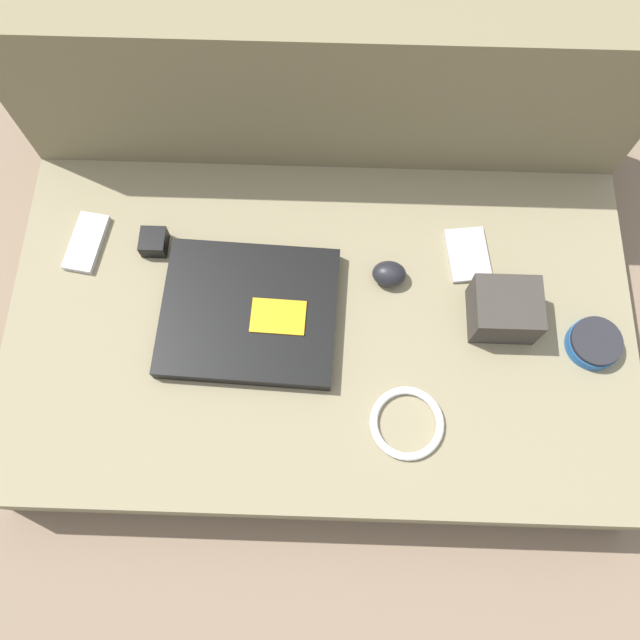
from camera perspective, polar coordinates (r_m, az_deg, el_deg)
name	(u,v)px	position (r m, az deg, el deg)	size (l,w,h in m)	color
ground_plane	(320,350)	(1.20, 0.00, -2.79)	(8.00, 8.00, 0.00)	#7A6651
couch_seat	(320,338)	(1.12, 0.00, -1.66)	(1.06, 0.62, 0.15)	#847A5B
couch_backrest	(327,95)	(1.19, 0.66, 19.89)	(1.06, 0.20, 0.45)	#756B4C
laptop	(249,312)	(1.05, -6.47, 0.69)	(0.30, 0.25, 0.03)	black
computer_mouse	(389,274)	(1.07, 6.34, 4.22)	(0.06, 0.05, 0.04)	black
speaker_puck	(594,343)	(1.12, 23.77, -1.94)	(0.09, 0.09, 0.03)	#1E569E
phone_silver	(87,242)	(1.18, -20.57, 6.65)	(0.07, 0.12, 0.01)	#B7B7BC
phone_black	(468,255)	(1.13, 13.37, 5.84)	(0.08, 0.11, 0.01)	#B7B7BC
camera_pouch	(505,310)	(1.07, 16.52, 0.92)	(0.11, 0.09, 0.08)	#38332D
charger_brick	(154,242)	(1.13, -14.95, 6.90)	(0.04, 0.05, 0.03)	black
cable_coil	(407,423)	(1.01, 7.95, -9.30)	(0.12, 0.12, 0.01)	white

